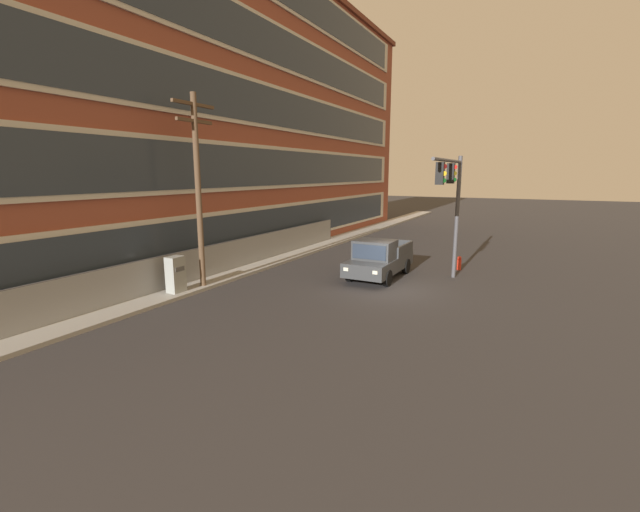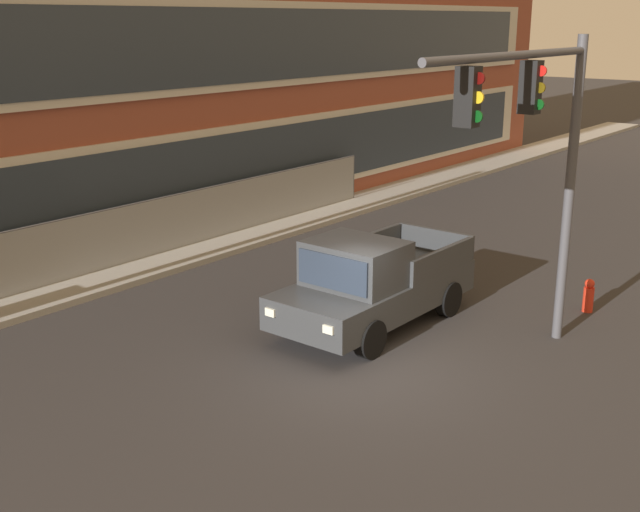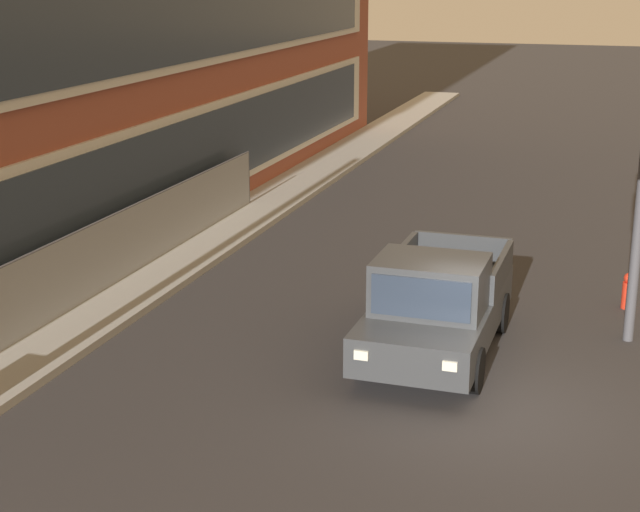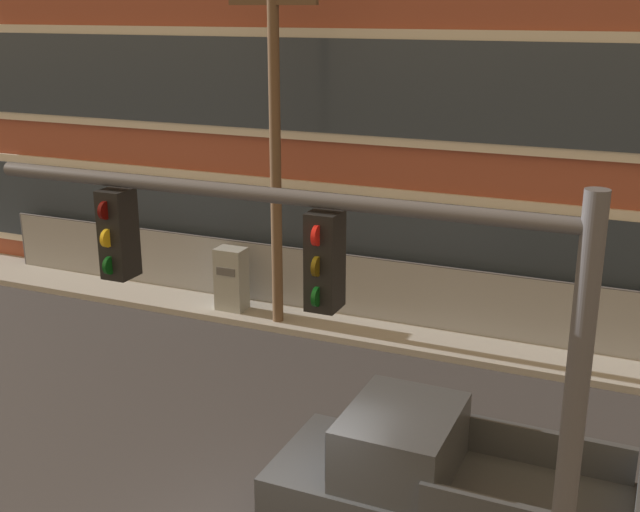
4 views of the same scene
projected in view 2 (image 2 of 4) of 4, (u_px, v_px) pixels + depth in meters
The scene contains 6 objects.
ground_plane at pixel (367, 372), 15.20m from camera, with size 160.00×160.00×0.00m, color #333030.
sidewalk_building_side at pixel (93, 281), 20.19m from camera, with size 80.00×1.95×0.16m, color #9E9B93.
chain_link_fence at pixel (65, 252), 19.90m from camera, with size 24.44×0.06×1.73m.
traffic_signal_mast at pixel (539, 138), 14.35m from camera, with size 5.92×0.43×6.16m.
pickup_truck_dark_grey at pixel (371, 285), 17.18m from camera, with size 5.12×2.23×2.05m.
fire_hydrant at pixel (589, 296), 18.24m from camera, with size 0.24×0.24×0.78m.
Camera 2 is at (-11.51, -7.94, 6.43)m, focal length 45.00 mm.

